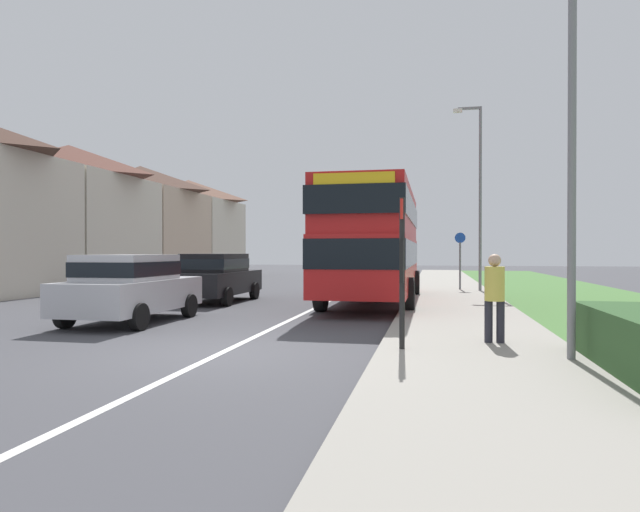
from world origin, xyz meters
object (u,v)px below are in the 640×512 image
at_px(parked_car_silver, 130,285).
at_px(pedestrian_at_stop, 495,294).
at_px(street_lamp_mid, 478,187).
at_px(bus_stop_sign, 402,262).
at_px(double_decker_bus, 374,239).
at_px(cycle_route_sign, 460,258).
at_px(parked_car_black, 217,276).
at_px(street_lamp_near, 565,65).

height_order(parked_car_silver, pedestrian_at_stop, pedestrian_at_stop).
bearing_deg(street_lamp_mid, bus_stop_sign, -99.24).
distance_m(double_decker_bus, cycle_route_sign, 6.59).
bearing_deg(parked_car_silver, street_lamp_mid, 51.46).
distance_m(parked_car_black, bus_stop_sign, 10.68).
bearing_deg(parked_car_black, pedestrian_at_stop, -41.91).
bearing_deg(parked_car_black, street_lamp_mid, 32.70).
bearing_deg(cycle_route_sign, street_lamp_near, -87.03).
relative_size(street_lamp_near, street_lamp_mid, 1.03).
xyz_separation_m(parked_car_black, bus_stop_sign, (6.68, -8.32, 0.64)).
bearing_deg(pedestrian_at_stop, double_decker_bus, 110.38).
xyz_separation_m(cycle_route_sign, street_lamp_near, (0.78, -15.05, 3.05)).
bearing_deg(cycle_route_sign, parked_car_silver, -124.94).
distance_m(parked_car_black, cycle_route_sign, 10.48).
relative_size(cycle_route_sign, street_lamp_near, 0.32).
xyz_separation_m(parked_car_black, cycle_route_sign, (8.30, 6.37, 0.52)).
distance_m(bus_stop_sign, street_lamp_near, 3.81).
bearing_deg(parked_car_silver, double_decker_bus, 48.97).
height_order(pedestrian_at_stop, street_lamp_near, street_lamp_near).
distance_m(double_decker_bus, street_lamp_mid, 6.75).
height_order(bus_stop_sign, street_lamp_near, street_lamp_near).
relative_size(parked_car_black, street_lamp_mid, 0.56).
xyz_separation_m(cycle_route_sign, street_lamp_mid, (0.66, -0.62, 2.94)).
bearing_deg(bus_stop_sign, street_lamp_near, -8.49).
bearing_deg(pedestrian_at_stop, cycle_route_sign, 89.70).
bearing_deg(double_decker_bus, parked_car_black, -173.89).
distance_m(parked_car_silver, street_lamp_near, 10.24).
xyz_separation_m(double_decker_bus, parked_car_silver, (-5.23, -6.01, -1.24)).
bearing_deg(parked_car_silver, pedestrian_at_stop, -13.30).
bearing_deg(double_decker_bus, parked_car_silver, -131.03).
relative_size(parked_car_silver, street_lamp_mid, 0.52).
bearing_deg(parked_car_black, double_decker_bus, 6.11).
height_order(bus_stop_sign, cycle_route_sign, bus_stop_sign).
xyz_separation_m(double_decker_bus, cycle_route_sign, (3.03, 5.81, -0.71)).
height_order(parked_car_silver, parked_car_black, parked_car_black).
bearing_deg(street_lamp_mid, cycle_route_sign, 137.01).
height_order(parked_car_silver, street_lamp_near, street_lamp_near).
distance_m(cycle_route_sign, street_lamp_near, 15.37).
xyz_separation_m(parked_car_silver, parked_car_black, (-0.04, 5.45, 0.00)).
height_order(double_decker_bus, street_lamp_mid, street_lamp_mid).
relative_size(pedestrian_at_stop, street_lamp_near, 0.21).
bearing_deg(pedestrian_at_stop, bus_stop_sign, -149.01).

